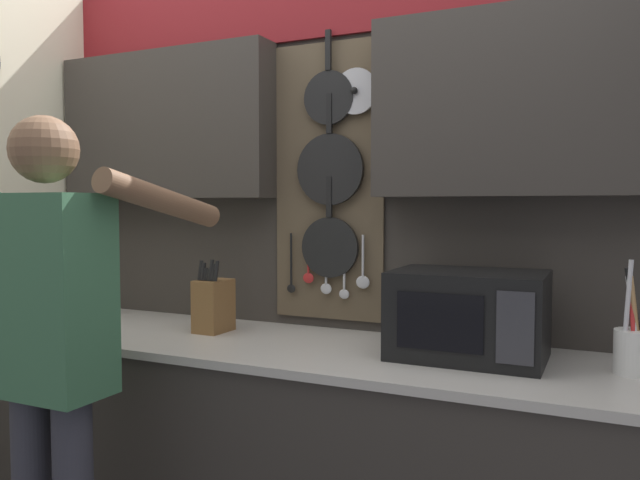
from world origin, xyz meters
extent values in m
cube|color=#38332D|center=(0.00, 0.00, 0.44)|extent=(2.60, 0.65, 0.88)
cube|color=beige|center=(0.00, 0.00, 0.89)|extent=(2.63, 0.68, 0.03)
cube|color=#38332D|center=(0.00, 0.34, 1.21)|extent=(3.20, 0.04, 2.41)
cube|color=#38332D|center=(-0.77, 0.24, 1.77)|extent=(1.06, 0.16, 0.65)
cube|color=#38332D|center=(0.77, 0.24, 1.77)|extent=(1.07, 0.16, 0.65)
cube|color=brown|center=(-0.01, 0.32, 1.51)|extent=(0.48, 0.01, 1.12)
cylinder|color=black|center=(0.01, 0.29, 1.84)|extent=(0.21, 0.02, 0.21)
cube|color=black|center=(0.01, 0.28, 2.03)|extent=(0.02, 0.02, 0.16)
cylinder|color=black|center=(0.01, 0.29, 1.56)|extent=(0.29, 0.02, 0.29)
cube|color=black|center=(0.01, 0.28, 1.78)|extent=(0.02, 0.02, 0.16)
cylinder|color=black|center=(0.01, 0.29, 1.24)|extent=(0.25, 0.02, 0.25)
cube|color=black|center=(0.01, 0.28, 1.45)|extent=(0.02, 0.02, 0.16)
cylinder|color=silver|center=(0.12, 0.29, 1.86)|extent=(0.18, 0.01, 0.18)
sphere|color=black|center=(0.12, 0.27, 1.86)|extent=(0.03, 0.03, 0.03)
cylinder|color=black|center=(-0.17, 0.29, 1.19)|extent=(0.01, 0.01, 0.22)
ellipsoid|color=black|center=(-0.17, 0.29, 1.07)|extent=(0.04, 0.01, 0.04)
cylinder|color=red|center=(-0.09, 0.29, 1.21)|extent=(0.01, 0.01, 0.17)
ellipsoid|color=red|center=(-0.09, 0.29, 1.11)|extent=(0.05, 0.01, 0.04)
cylinder|color=silver|center=(-0.01, 0.29, 1.19)|extent=(0.01, 0.01, 0.21)
ellipsoid|color=silver|center=(-0.01, 0.29, 1.07)|extent=(0.05, 0.01, 0.04)
cylinder|color=silver|center=(0.08, 0.29, 1.18)|extent=(0.01, 0.01, 0.23)
ellipsoid|color=silver|center=(0.08, 0.29, 1.06)|extent=(0.04, 0.01, 0.04)
cylinder|color=silver|center=(0.16, 0.29, 1.21)|extent=(0.01, 0.01, 0.17)
ellipsoid|color=silver|center=(0.16, 0.29, 1.11)|extent=(0.06, 0.01, 0.05)
cube|color=black|center=(0.62, 0.05, 1.05)|extent=(0.49, 0.34, 0.29)
cube|color=black|center=(0.57, -0.12, 1.05)|extent=(0.27, 0.01, 0.18)
cube|color=#333338|center=(0.79, -0.12, 1.05)|extent=(0.11, 0.01, 0.22)
cube|color=brown|center=(-0.39, 0.05, 1.01)|extent=(0.11, 0.15, 0.21)
cylinder|color=black|center=(-0.43, 0.02, 1.16)|extent=(0.02, 0.03, 0.08)
cylinder|color=black|center=(-0.42, 0.02, 1.15)|extent=(0.02, 0.03, 0.07)
cylinder|color=black|center=(-0.40, 0.02, 1.14)|extent=(0.02, 0.03, 0.05)
cylinder|color=black|center=(-0.39, 0.02, 1.14)|extent=(0.02, 0.03, 0.05)
cylinder|color=black|center=(-0.38, 0.02, 1.16)|extent=(0.02, 0.04, 0.09)
cylinder|color=black|center=(-0.37, 0.02, 1.15)|extent=(0.02, 0.03, 0.07)
cylinder|color=black|center=(-0.35, 0.02, 1.16)|extent=(0.02, 0.03, 0.08)
cylinder|color=white|center=(1.11, 0.05, 0.98)|extent=(0.11, 0.11, 0.13)
cylinder|color=silver|center=(1.09, 0.04, 1.11)|extent=(0.03, 0.02, 0.29)
cylinder|color=black|center=(1.11, 0.06, 1.10)|extent=(0.07, 0.03, 0.27)
cylinder|color=tan|center=(1.11, 0.06, 1.08)|extent=(0.05, 0.04, 0.25)
cylinder|color=silver|center=(1.11, 0.05, 1.08)|extent=(0.05, 0.06, 0.24)
cylinder|color=red|center=(1.11, 0.05, 1.08)|extent=(0.03, 0.05, 0.24)
cylinder|color=tan|center=(1.12, 0.05, 1.06)|extent=(0.04, 0.02, 0.20)
cube|color=#3D704C|center=(-0.53, -0.63, 1.14)|extent=(0.38, 0.22, 0.62)
sphere|color=brown|center=(-0.53, -0.63, 1.58)|extent=(0.21, 0.21, 0.21)
cylinder|color=#3D704C|center=(-0.76, -0.61, 1.18)|extent=(0.08, 0.18, 0.56)
cylinder|color=brown|center=(-0.30, -0.36, 1.43)|extent=(0.08, 0.56, 0.19)
camera|label=1|loc=(1.04, -2.01, 1.42)|focal=35.00mm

